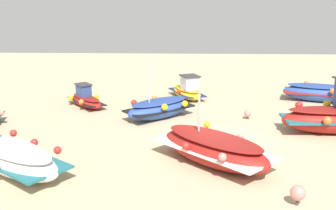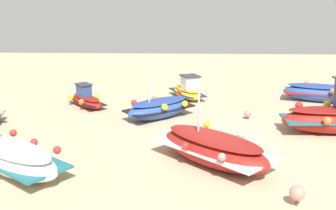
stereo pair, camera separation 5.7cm
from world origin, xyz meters
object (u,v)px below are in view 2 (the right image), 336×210
at_px(fishing_boat_0, 188,90).
at_px(mooring_buoy_1, 297,193).
at_px(fishing_boat_2, 11,157).
at_px(fishing_boat_3, 319,92).
at_px(mooring_buoy_0, 248,114).
at_px(fishing_boat_5, 86,99).
at_px(fishing_boat_6, 213,149).
at_px(fishing_boat_4, 159,108).

relative_size(fishing_boat_0, mooring_buoy_1, 5.23).
height_order(fishing_boat_2, fishing_boat_3, fishing_boat_2).
bearing_deg(fishing_boat_0, fishing_boat_2, -52.15).
relative_size(fishing_boat_2, mooring_buoy_0, 10.61).
bearing_deg(fishing_boat_5, fishing_boat_0, -107.94).
xyz_separation_m(fishing_boat_2, fishing_boat_6, (-7.17, -0.91, 0.08)).
relative_size(fishing_boat_5, fishing_boat_6, 0.64).
bearing_deg(fishing_boat_2, fishing_boat_0, 97.94).
xyz_separation_m(fishing_boat_3, mooring_buoy_1, (4.52, 12.82, -0.14)).
bearing_deg(fishing_boat_5, fishing_boat_3, -121.45).
height_order(fishing_boat_4, fishing_boat_6, fishing_boat_4).
height_order(fishing_boat_3, mooring_buoy_1, fishing_boat_3).
distance_m(fishing_boat_3, mooring_buoy_0, 6.09).
xyz_separation_m(fishing_boat_0, fishing_boat_6, (-0.90, 10.21, 0.11)).
bearing_deg(fishing_boat_2, fishing_boat_6, 44.60).
height_order(fishing_boat_2, fishing_boat_5, fishing_boat_2).
bearing_deg(mooring_buoy_0, mooring_buoy_1, 91.04).
distance_m(fishing_boat_4, fishing_boat_5, 4.78).
relative_size(fishing_boat_3, mooring_buoy_1, 6.78).
relative_size(fishing_boat_4, fishing_boat_6, 0.79).
bearing_deg(fishing_boat_0, fishing_boat_4, -41.24).
bearing_deg(fishing_boat_0, fishing_boat_5, -92.02).
distance_m(fishing_boat_0, fishing_boat_2, 12.77).
height_order(fishing_boat_3, fishing_boat_6, fishing_boat_6).
bearing_deg(mooring_buoy_0, fishing_boat_2, 36.14).
xyz_separation_m(fishing_boat_0, mooring_buoy_1, (-3.16, 13.29, -0.08)).
relative_size(fishing_boat_0, fishing_boat_3, 0.77).
xyz_separation_m(fishing_boat_3, mooring_buoy_0, (4.68, 3.88, -0.25)).
bearing_deg(mooring_buoy_0, fishing_boat_0, -55.36).
height_order(fishing_boat_5, fishing_boat_6, fishing_boat_6).
bearing_deg(fishing_boat_5, mooring_buoy_0, -142.75).
height_order(fishing_boat_4, mooring_buoy_0, fishing_boat_4).
height_order(fishing_boat_4, mooring_buoy_1, fishing_boat_4).
distance_m(fishing_boat_6, mooring_buoy_1, 3.83).
bearing_deg(mooring_buoy_1, fishing_boat_5, -51.45).
bearing_deg(fishing_boat_3, fishing_boat_0, -166.69).
distance_m(fishing_boat_0, mooring_buoy_1, 13.66).
xyz_separation_m(fishing_boat_4, mooring_buoy_0, (-4.45, 0.02, -0.23)).
bearing_deg(fishing_boat_2, fishing_boat_4, 91.99).
height_order(fishing_boat_3, fishing_boat_5, fishing_boat_5).
bearing_deg(fishing_boat_6, fishing_boat_3, 99.47).
distance_m(fishing_boat_2, fishing_boat_6, 7.23).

